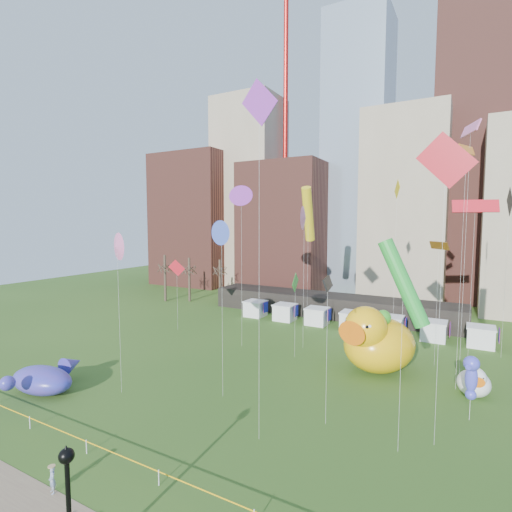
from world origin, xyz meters
The scene contains 31 objects.
ground centered at (0.00, 0.00, 0.00)m, with size 160.00×160.00×0.00m, color #2D5119.
skyline centered at (2.25, 61.06, 21.44)m, with size 101.00×23.00×68.00m.
crane_left centered at (-21.11, 64.00, 46.90)m, with size 23.00×1.00×76.00m.
pavilion centered at (-4.00, 42.00, 1.60)m, with size 38.00×6.00×3.20m, color black.
vendor_tents centered at (1.02, 36.00, 1.11)m, with size 33.24×2.80×2.40m.
bare_trees centered at (-30.17, 40.54, 4.01)m, with size 8.44×6.44×8.50m.
caution_tape centered at (0.00, 0.00, 0.68)m, with size 50.00×0.06×0.90m.
big_duck centered at (6.96, 22.22, 3.07)m, with size 8.56×9.56×6.68m.
small_duck centered at (15.20, 20.80, 1.25)m, with size 2.88×3.66×2.71m.
seahorse_green centered at (7.62, 21.99, 4.43)m, with size 1.64×1.95×6.22m.
seahorse_purple centered at (14.91, 16.23, 3.47)m, with size 1.33×1.54×4.83m.
whale_inflatable centered at (-16.71, 4.05, 1.19)m, with size 6.24×7.65×2.61m.
lamppost centered at (1.00, -6.00, 3.54)m, with size 0.60×0.60×5.80m.
woman centered at (-4.53, -3.20, 0.74)m, with size 0.52×0.34×1.43m, color white.
kite_0 centered at (14.73, 28.02, 15.92)m, with size 4.11×1.54×16.59m.
kite_1 centered at (-1.91, 25.59, 14.91)m, with size 0.99×2.66×16.25m.
kite_2 centered at (5.88, 10.68, 10.15)m, with size 0.89×2.70×10.62m.
kite_3 centered at (-1.53, 22.31, 7.94)m, with size 0.19×2.03×9.09m.
kite_4 centered at (-4.47, 33.36, 15.47)m, with size 1.98×4.45×19.13m.
kite_5 centered at (-3.04, 10.79, 13.55)m, with size 1.89×1.13×14.57m.
kite_6 centered at (11.78, 26.86, 12.07)m, with size 1.94×2.11×12.53m.
kite_7 centered at (2.64, 6.66, 21.36)m, with size 2.92×0.72×23.30m.
kite_8 centered at (12.91, 11.56, 17.95)m, with size 3.49×0.22×19.92m.
kite_9 centered at (-10.97, 7.20, 12.41)m, with size 2.16×1.33×13.57m.
kite_10 centered at (17.85, 32.87, 16.30)m, with size 0.37×3.04×18.08m.
kite_11 centered at (10.97, 9.69, 10.75)m, with size 3.22×1.06×13.46m.
kite_12 centered at (7.04, 31.02, 17.56)m, with size 0.92×2.00×19.22m.
kite_14 centered at (13.85, 21.72, 20.11)m, with size 1.29×2.36×20.72m.
kite_15 centered at (-8.41, 22.74, 17.39)m, with size 2.30×0.59×18.55m.
kite_16 centered at (-19.38, 24.27, 8.28)m, with size 1.78×1.34×9.51m.
kite_17 centered at (14.07, 22.24, 21.94)m, with size 1.54×2.97×22.59m.
Camera 1 is at (14.34, -14.84, 14.40)m, focal length 27.00 mm.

